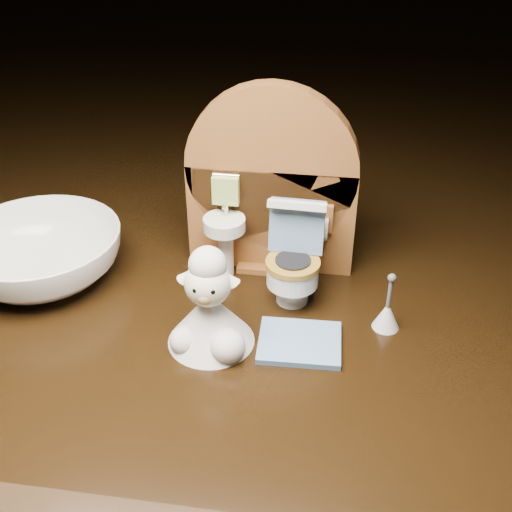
# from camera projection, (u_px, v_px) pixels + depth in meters

# --- Properties ---
(backdrop_panel) EXTENTS (0.13, 0.05, 0.15)m
(backdrop_panel) POSITION_uv_depth(u_px,v_px,m) (270.00, 192.00, 0.49)
(backdrop_panel) COLOR brown
(backdrop_panel) RESTS_ON ground
(toy_toilet) EXTENTS (0.04, 0.05, 0.08)m
(toy_toilet) POSITION_uv_depth(u_px,v_px,m) (295.00, 263.00, 0.47)
(toy_toilet) COLOR white
(toy_toilet) RESTS_ON ground
(bath_mat) EXTENTS (0.06, 0.05, 0.00)m
(bath_mat) POSITION_uv_depth(u_px,v_px,m) (300.00, 342.00, 0.44)
(bath_mat) COLOR #6087B0
(bath_mat) RESTS_ON ground
(toilet_brush) EXTENTS (0.02, 0.02, 0.05)m
(toilet_brush) POSITION_uv_depth(u_px,v_px,m) (387.00, 314.00, 0.45)
(toilet_brush) COLOR white
(toilet_brush) RESTS_ON ground
(plush_lamb) EXTENTS (0.06, 0.06, 0.08)m
(plush_lamb) POSITION_uv_depth(u_px,v_px,m) (210.00, 312.00, 0.43)
(plush_lamb) COLOR silver
(plush_lamb) RESTS_ON ground
(ceramic_bowl) EXTENTS (0.16, 0.16, 0.04)m
(ceramic_bowl) POSITION_uv_depth(u_px,v_px,m) (41.00, 255.00, 0.50)
(ceramic_bowl) COLOR white
(ceramic_bowl) RESTS_ON ground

